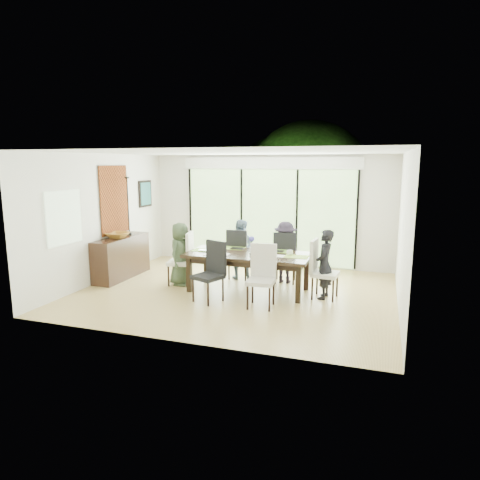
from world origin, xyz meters
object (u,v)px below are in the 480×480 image
(cup_c, at_px, (290,253))
(person_far_right, at_px, (285,252))
(person_right_end, at_px, (324,264))
(chair_right_end, at_px, (325,269))
(person_left_end, at_px, (180,254))
(cup_a, at_px, (218,247))
(table_top, at_px, (248,255))
(cup_b, at_px, (254,253))
(chair_far_right, at_px, (285,257))
(chair_near_left, at_px, (208,272))
(chair_far_left, at_px, (240,253))
(bowl, at_px, (118,235))
(chair_left_end, at_px, (180,258))
(chair_near_right, at_px, (261,277))
(sideboard, at_px, (122,257))
(person_far_left, at_px, (240,249))
(vase, at_px, (252,250))
(laptop, at_px, (206,251))

(cup_c, bearing_deg, person_far_right, 108.90)
(person_right_end, relative_size, cup_c, 10.40)
(chair_right_end, relative_size, person_left_end, 0.85)
(chair_right_end, bearing_deg, cup_a, 90.96)
(table_top, bearing_deg, cup_b, -33.69)
(person_right_end, xyz_separation_m, cup_c, (-0.68, 0.10, 0.15))
(table_top, distance_m, cup_c, 0.81)
(person_far_right, bearing_deg, cup_c, 107.30)
(chair_far_right, bearing_deg, chair_near_left, 50.93)
(chair_far_left, distance_m, cup_a, 0.78)
(table_top, xyz_separation_m, chair_near_left, (-0.50, -0.87, -0.17))
(bowl, bearing_deg, chair_left_end, 0.72)
(chair_near_right, xyz_separation_m, sideboard, (-3.46, 0.95, -0.10))
(chair_far_right, height_order, bowl, chair_far_right)
(chair_left_end, relative_size, bowl, 2.32)
(person_right_end, relative_size, bowl, 2.72)
(person_right_end, bearing_deg, chair_far_right, -129.31)
(chair_far_left, bearing_deg, chair_near_left, 91.56)
(person_far_left, bearing_deg, vase, 117.15)
(chair_right_end, bearing_deg, sideboard, 93.81)
(person_right_end, height_order, cup_c, person_right_end)
(chair_far_right, distance_m, cup_b, 1.06)
(chair_near_right, height_order, person_right_end, person_right_end)
(person_far_right, bearing_deg, chair_near_right, 86.71)
(table_top, relative_size, cup_b, 24.00)
(chair_left_end, distance_m, cup_b, 1.67)
(chair_far_left, distance_m, cup_b, 1.15)
(cup_c, bearing_deg, cup_b, -162.90)
(chair_left_end, bearing_deg, person_left_end, 77.87)
(person_right_end, height_order, person_far_right, same)
(vase, height_order, laptop, vase)
(chair_far_right, bearing_deg, chair_near_right, 80.67)
(chair_near_right, bearing_deg, cup_b, 110.70)
(chair_far_right, relative_size, sideboard, 0.69)
(vase, bearing_deg, chair_near_left, -120.87)
(vase, xyz_separation_m, laptop, (-0.90, -0.15, -0.05))
(chair_right_end, bearing_deg, person_far_right, 53.71)
(cup_b, height_order, cup_c, cup_c)
(chair_right_end, xyz_separation_m, laptop, (-2.35, -0.10, 0.22))
(cup_a, bearing_deg, cup_c, -1.91)
(chair_right_end, distance_m, bowl, 4.48)
(cup_a, bearing_deg, person_left_end, -169.11)
(vase, bearing_deg, cup_a, 172.41)
(person_right_end, bearing_deg, chair_near_right, -45.29)
(laptop, height_order, cup_b, cup_b)
(chair_left_end, relative_size, person_left_end, 0.85)
(person_far_right, height_order, laptop, person_far_right)
(table_top, xyz_separation_m, vase, (0.05, 0.05, 0.09))
(chair_near_left, height_order, person_left_end, person_left_end)
(chair_near_right, bearing_deg, chair_left_end, 152.75)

